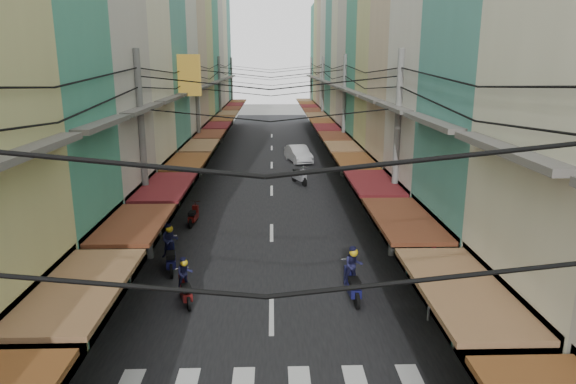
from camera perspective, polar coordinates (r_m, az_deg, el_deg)
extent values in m
plane|color=slate|center=(18.30, -1.84, -10.67)|extent=(160.00, 160.00, 0.00)
cube|color=black|center=(37.40, -1.83, 2.39)|extent=(10.00, 80.00, 0.02)
cube|color=gray|center=(37.96, -11.69, 2.31)|extent=(3.00, 80.00, 0.06)
cube|color=gray|center=(37.94, 8.05, 2.46)|extent=(3.00, 80.00, 0.06)
cube|color=black|center=(13.28, -27.81, -14.97)|extent=(1.20, 4.52, 3.20)
cube|color=brown|center=(12.10, -22.10, -9.81)|extent=(1.80, 4.33, 0.12)
cube|color=#595651|center=(11.52, -26.53, 4.19)|extent=(0.50, 4.23, 0.15)
cube|color=black|center=(17.01, -21.30, -7.82)|extent=(1.20, 4.13, 3.20)
cube|color=brown|center=(16.11, -16.70, -3.37)|extent=(1.80, 3.96, 0.12)
cube|color=#595651|center=(15.69, -19.80, 7.15)|extent=(0.50, 3.87, 0.15)
cube|color=black|center=(21.25, -17.17, -3.10)|extent=(1.20, 4.94, 3.20)
cube|color=#5C171A|center=(20.54, -13.42, 0.61)|extent=(1.80, 4.73, 0.12)
cube|color=#595651|center=(20.21, -15.74, 8.88)|extent=(0.50, 4.63, 0.15)
cube|color=beige|center=(25.90, -20.70, 15.62)|extent=(6.00, 4.95, 17.43)
cube|color=black|center=(25.97, -14.31, 0.21)|extent=(1.20, 4.75, 3.20)
cube|color=brown|center=(25.39, -11.20, 3.31)|extent=(1.80, 4.56, 0.12)
cube|color=#595651|center=(25.12, -13.01, 10.01)|extent=(0.50, 4.46, 0.15)
cube|color=teal|center=(30.65, -17.60, 14.48)|extent=(6.00, 4.99, 16.32)
cube|color=black|center=(30.72, -12.37, 2.47)|extent=(1.20, 4.80, 3.20)
cube|color=brown|center=(30.23, -9.70, 5.11)|extent=(1.80, 4.60, 0.12)
cube|color=#595651|center=(30.01, -11.19, 10.75)|extent=(0.50, 4.50, 0.15)
cube|color=silver|center=(35.52, -15.84, 19.80)|extent=(6.00, 4.65, 22.87)
cube|color=black|center=(35.39, -10.98, 4.08)|extent=(1.20, 4.46, 3.20)
cube|color=brown|center=(34.96, -8.64, 6.38)|extent=(1.80, 4.27, 0.12)
cube|color=#595651|center=(34.77, -9.91, 11.26)|extent=(0.50, 4.18, 0.15)
cube|color=#CCB290|center=(40.06, -14.04, 17.58)|extent=(6.00, 4.89, 20.58)
cube|color=black|center=(40.04, -9.92, 5.29)|extent=(1.20, 4.70, 3.20)
cube|color=#5C171A|center=(39.66, -7.84, 7.33)|extent=(1.80, 4.50, 0.12)
cube|color=#595651|center=(39.49, -8.95, 11.63)|extent=(0.50, 4.40, 0.15)
cube|color=#C7C47C|center=(44.62, -12.66, 15.90)|extent=(6.00, 4.52, 18.44)
cube|color=black|center=(44.65, -9.09, 6.24)|extent=(1.20, 4.34, 3.20)
cube|color=brown|center=(44.31, -7.22, 8.08)|extent=(1.80, 4.16, 0.12)
cube|color=#595651|center=(44.16, -8.20, 11.93)|extent=(0.50, 4.07, 0.15)
cube|color=teal|center=(49.45, -11.66, 17.03)|extent=(6.00, 5.20, 20.63)
cube|color=black|center=(49.43, -8.39, 7.04)|extent=(1.20, 4.99, 3.20)
cube|color=brown|center=(49.13, -6.69, 8.69)|extent=(1.80, 4.78, 0.12)
cube|color=#595651|center=(48.99, -7.57, 12.17)|extent=(0.50, 4.68, 0.15)
cube|color=beige|center=(54.55, -10.82, 18.40)|extent=(6.00, 4.94, 23.70)
cube|color=black|center=(54.43, -7.79, 7.72)|extent=(1.20, 4.74, 3.20)
cube|color=brown|center=(54.16, -6.25, 9.22)|extent=(1.80, 4.55, 0.12)
cube|color=#595651|center=(54.03, -7.04, 12.37)|extent=(0.50, 4.45, 0.15)
cube|color=beige|center=(59.36, -10.00, 16.84)|extent=(6.00, 4.96, 21.12)
cube|color=black|center=(59.33, -7.31, 8.27)|extent=(1.20, 4.76, 3.20)
cube|color=#5C171A|center=(59.07, -5.88, 9.65)|extent=(1.80, 4.56, 0.12)
cube|color=#595651|center=(58.96, -6.60, 12.54)|extent=(0.50, 4.46, 0.15)
cube|color=teal|center=(64.28, -9.34, 16.11)|extent=(6.00, 5.04, 19.90)
cube|color=black|center=(64.28, -6.89, 8.74)|extent=(1.20, 4.84, 3.20)
cube|color=brown|center=(64.05, -5.57, 10.01)|extent=(1.80, 4.64, 0.12)
cube|color=#595651|center=(63.94, -6.23, 12.68)|extent=(0.50, 4.54, 0.15)
cube|color=brown|center=(28.95, -10.90, 12.62)|extent=(1.20, 0.40, 2.20)
cube|color=black|center=(13.00, 24.60, -15.23)|extent=(1.20, 4.78, 3.20)
cube|color=brown|center=(11.80, 18.67, -10.09)|extent=(1.80, 4.58, 0.12)
cube|color=#595651|center=(11.21, 23.01, 4.31)|extent=(0.50, 4.48, 0.15)
cube|color=teal|center=(17.01, 26.69, 12.21)|extent=(6.00, 5.03, 15.08)
cube|color=black|center=(17.16, 17.32, -7.29)|extent=(1.20, 4.83, 3.20)
cube|color=brown|center=(16.27, 12.68, -2.93)|extent=(1.80, 4.63, 0.12)
cube|color=#595651|center=(15.85, 15.57, 7.54)|extent=(0.50, 4.53, 0.15)
cube|color=black|center=(21.59, 13.17, -2.56)|extent=(1.20, 4.60, 3.20)
cube|color=#5C171A|center=(20.90, 9.41, 1.04)|extent=(1.80, 4.41, 0.12)
cube|color=#595651|center=(20.57, 11.55, 9.21)|extent=(0.50, 4.31, 0.15)
cube|color=#CCB290|center=(25.99, 17.03, 19.56)|extent=(6.00, 4.52, 20.74)
cube|color=black|center=(25.96, 10.60, 0.41)|extent=(1.20, 4.34, 3.20)
cube|color=brown|center=(25.38, 7.42, 3.46)|extent=(1.80, 4.16, 0.12)
cube|color=#595651|center=(25.11, 9.13, 10.19)|extent=(0.50, 4.07, 0.15)
cube|color=#C7C47C|center=(30.01, 13.91, 12.64)|extent=(6.00, 4.12, 14.13)
cube|color=black|center=(30.09, 8.88, 2.39)|extent=(1.20, 3.96, 3.20)
cube|color=brown|center=(29.59, 6.12, 5.04)|extent=(1.80, 3.79, 0.12)
cube|color=#595651|center=(29.36, 7.55, 10.82)|extent=(0.50, 3.71, 0.15)
cube|color=teal|center=(34.15, 12.14, 15.87)|extent=(6.00, 4.40, 17.68)
cube|color=black|center=(34.21, 7.59, 3.87)|extent=(1.20, 4.23, 3.20)
cube|color=brown|center=(33.78, 5.15, 6.21)|extent=(1.80, 4.05, 0.12)
cube|color=#595651|center=(33.57, 6.38, 11.28)|extent=(0.50, 3.96, 0.15)
cube|color=beige|center=(38.71, 10.69, 19.37)|extent=(6.00, 4.64, 22.59)
cube|color=black|center=(38.61, 6.53, 5.09)|extent=(1.20, 4.45, 3.20)
cube|color=#5C171A|center=(38.23, 4.34, 7.17)|extent=(1.80, 4.26, 0.12)
cube|color=#595651|center=(38.05, 5.42, 11.65)|extent=(0.50, 4.17, 0.15)
cube|color=beige|center=(42.88, 9.37, 18.01)|extent=(6.00, 4.00, 21.25)
cube|color=black|center=(42.84, 5.71, 6.02)|extent=(1.20, 3.84, 3.20)
cube|color=brown|center=(42.49, 3.73, 7.89)|extent=(1.80, 3.68, 0.12)
cube|color=#595651|center=(42.33, 4.70, 11.93)|extent=(0.50, 3.60, 0.15)
cube|color=teal|center=(47.34, 8.32, 18.33)|extent=(6.00, 5.01, 22.33)
cube|color=black|center=(47.27, 5.01, 6.81)|extent=(1.20, 4.81, 3.20)
cube|color=brown|center=(46.96, 3.21, 8.51)|extent=(1.80, 4.61, 0.12)
cube|color=#595651|center=(46.81, 4.08, 12.16)|extent=(0.50, 4.51, 0.15)
cube|color=silver|center=(52.20, 7.29, 16.54)|extent=(6.00, 5.00, 19.71)
cube|color=black|center=(52.20, 4.38, 7.53)|extent=(1.20, 4.80, 3.20)
cube|color=brown|center=(51.92, 2.74, 9.07)|extent=(1.80, 4.60, 0.12)
cube|color=#595651|center=(51.79, 3.51, 12.37)|extent=(0.50, 4.50, 0.15)
cube|color=#CCB290|center=(56.77, 6.50, 14.93)|extent=(6.00, 4.32, 16.86)
cube|color=black|center=(56.81, 3.88, 8.09)|extent=(1.20, 4.15, 3.20)
cube|color=#5C171A|center=(56.55, 2.37, 9.50)|extent=(1.80, 3.97, 0.12)
cube|color=#595651|center=(56.43, 3.08, 12.54)|extent=(0.50, 3.89, 0.15)
cube|color=#C7C47C|center=(61.09, 5.95, 16.35)|extent=(6.00, 4.33, 19.96)
cube|color=black|center=(61.09, 3.49, 8.53)|extent=(1.20, 4.16, 3.20)
cube|color=brown|center=(60.85, 2.08, 9.85)|extent=(1.80, 3.99, 0.12)
cube|color=#595651|center=(60.74, 2.73, 12.66)|extent=(0.50, 3.90, 0.15)
cube|color=teal|center=(65.62, 5.34, 13.76)|extent=(6.00, 4.88, 14.34)
cube|color=black|center=(65.66, 3.12, 8.93)|extent=(1.20, 4.68, 3.20)
cube|color=brown|center=(65.43, 1.81, 10.16)|extent=(1.80, 4.49, 0.12)
cube|color=#595651|center=(65.33, 2.41, 12.78)|extent=(0.50, 4.39, 0.15)
cylinder|color=slate|center=(20.53, -15.76, 3.60)|extent=(0.26, 0.26, 8.20)
cylinder|color=slate|center=(20.50, 11.93, 3.81)|extent=(0.26, 0.26, 8.20)
cylinder|color=slate|center=(35.13, -9.98, 8.17)|extent=(0.26, 0.26, 8.20)
cylinder|color=slate|center=(35.11, 6.23, 8.30)|extent=(0.26, 0.26, 8.20)
cylinder|color=slate|center=(49.97, -7.57, 10.03)|extent=(0.26, 0.26, 8.20)
cylinder|color=slate|center=(49.96, 3.86, 10.11)|extent=(0.26, 0.26, 8.20)
cylinder|color=slate|center=(64.88, -6.26, 11.02)|extent=(0.26, 0.26, 8.20)
cylinder|color=slate|center=(64.87, 2.57, 11.09)|extent=(0.26, 0.26, 8.20)
imported|color=#B9BABE|center=(40.66, 1.16, 3.35)|extent=(4.87, 2.78, 1.62)
imported|color=black|center=(22.30, 17.70, -6.67)|extent=(1.74, 0.82, 1.15)
cylinder|color=black|center=(20.72, -12.50, -7.14)|extent=(0.10, 0.54, 0.54)
cylinder|color=black|center=(19.49, -13.22, -8.58)|extent=(0.10, 0.54, 0.54)
cube|color=#14154E|center=(20.04, -12.87, -7.40)|extent=(0.35, 1.19, 0.29)
cube|color=black|center=(19.69, -13.06, -6.84)|extent=(0.33, 0.57, 0.19)
cube|color=#14154E|center=(20.48, -12.61, -6.19)|extent=(0.31, 0.29, 0.57)
imported|color=#1C1D43|center=(19.99, -12.89, -7.04)|extent=(0.55, 0.39, 1.38)
sphere|color=gold|center=(19.65, -13.06, -4.22)|extent=(0.29, 0.29, 0.29)
cylinder|color=black|center=(18.15, 6.84, -10.07)|extent=(0.10, 0.54, 0.54)
cylinder|color=black|center=(16.96, 7.52, -11.92)|extent=(0.10, 0.54, 0.54)
cube|color=#14154E|center=(17.48, 7.18, -10.47)|extent=(0.35, 1.18, 0.29)
cube|color=black|center=(17.12, 7.35, -9.89)|extent=(0.33, 0.57, 0.19)
cube|color=#14154E|center=(17.89, 6.93, -9.03)|extent=(0.31, 0.29, 0.57)
imported|color=#1C1D43|center=(17.42, 7.20, -10.07)|extent=(0.54, 0.38, 1.36)
sphere|color=gold|center=(17.03, 7.31, -6.92)|extent=(0.29, 0.29, 0.29)
cylinder|color=black|center=(18.03, -10.99, -10.54)|extent=(0.09, 0.46, 0.46)
cylinder|color=black|center=(17.01, -11.60, -12.16)|extent=(0.09, 0.46, 0.46)
cube|color=maroon|center=(17.46, -11.31, -10.91)|extent=(0.30, 1.01, 0.25)
cube|color=black|center=(17.15, -11.47, -10.42)|extent=(0.28, 0.49, 0.16)
cube|color=maroon|center=(17.81, -11.09, -9.66)|extent=(0.26, 0.25, 0.49)
imported|color=#1C1D43|center=(17.41, -11.33, -10.57)|extent=(0.46, 0.33, 1.17)
sphere|color=gold|center=(17.06, -11.47, -7.88)|extent=(0.25, 0.25, 0.25)
cylinder|color=black|center=(33.93, 1.18, 1.65)|extent=(0.11, 0.58, 0.58)
cylinder|color=black|center=(32.51, 1.31, 1.09)|extent=(0.11, 0.58, 0.58)
cube|color=gray|center=(33.18, 1.24, 1.67)|extent=(0.38, 1.29, 0.31)
cube|color=black|center=(32.84, 1.27, 2.14)|extent=(0.36, 0.62, 0.20)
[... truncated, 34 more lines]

